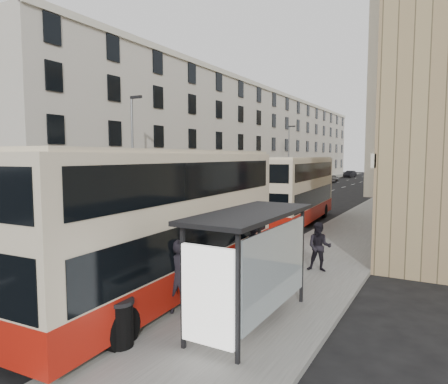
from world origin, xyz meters
The scene contains 21 objects.
ground centered at (0.00, 0.00, 0.00)m, with size 200.00×200.00×0.00m, color black.
pavement_right centered at (8.00, 30.00, 0.07)m, with size 4.00×120.00×0.15m, color slate.
pavement_left centered at (-7.50, 30.00, 0.07)m, with size 3.00×120.00×0.15m, color slate.
kerb_right centered at (6.00, 30.00, 0.07)m, with size 0.25×120.00×0.15m, color gray.
kerb_left centered at (-6.00, 30.00, 0.07)m, with size 0.25×120.00×0.15m, color gray.
road_markings centered at (0.00, 45.00, 0.01)m, with size 10.00×110.00×0.01m, color silver, non-canonical shape.
terrace_left centered at (-13.43, 45.50, 6.52)m, with size 9.18×79.00×13.25m.
bus_shelter centered at (8.34, -0.39, 2.14)m, with size 1.65×4.25×2.70m.
guard_railing centered at (6.25, 5.75, 0.86)m, with size 0.06×6.56×1.01m.
street_lamp_near centered at (-6.35, 12.00, 4.64)m, with size 0.93×0.18×8.00m.
street_lamp_far centered at (-6.35, 42.00, 4.64)m, with size 0.93×0.18×8.00m.
double_decker_front centered at (5.00, 0.97, 2.21)m, with size 3.11×11.00×4.34m.
double_decker_rear centered at (4.17, 14.87, 2.08)m, with size 3.06×10.39×4.09m.
litter_bin centered at (6.35, -2.49, 0.67)m, with size 0.61×0.61×1.01m.
pedestrian_near centered at (6.35, -0.42, 1.11)m, with size 0.70×0.46×1.92m, color black.
pedestrian_mid centered at (8.43, 5.05, 1.01)m, with size 0.84×0.65×1.72m, color black.
pedestrian_far centered at (6.35, 4.07, 0.93)m, with size 0.91×0.38×1.55m, color black.
white_van centered at (-5.20, 44.09, 0.81)m, with size 2.70×5.86×1.63m, color silver.
car_silver centered at (-4.02, 54.23, 0.64)m, with size 1.51×3.75×1.28m, color #93969A.
car_dark centered at (-4.74, 72.05, 0.65)m, with size 1.37×3.93×1.30m, color black.
car_red centered at (4.61, 63.74, 0.78)m, with size 2.18×5.36×1.56m, color #93020F.
Camera 1 is at (12.25, -8.48, 4.16)m, focal length 32.00 mm.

